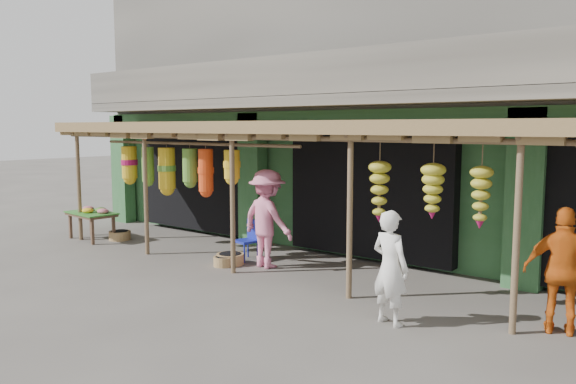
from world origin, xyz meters
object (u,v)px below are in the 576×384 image
Objects in this scene: person_front at (390,268)px; person_vendor at (564,271)px; person_shopper at (267,219)px; blue_chair at (249,237)px; flower_table at (92,214)px.

person_front is 2.21m from person_vendor.
person_shopper is at bearing -9.85° from person_front.
person_vendor is at bearing 6.37° from blue_chair.
person_shopper is at bearing 11.42° from flower_table.
flower_table is at bearing -12.01° from person_vendor.
flower_table is 4.37m from blue_chair.
person_front is at bearing 165.22° from person_shopper.
flower_table is at bearing -157.48° from blue_chair.
person_shopper reaches higher than flower_table.
person_vendor is at bearing 6.28° from flower_table.
person_vendor is 0.89× the size of person_shopper.
person_shopper is (-3.34, 1.39, 0.15)m from person_front.
blue_chair is at bearing -11.83° from person_shopper.
blue_chair is at bearing -9.36° from person_front.
person_vendor is (1.95, 1.05, 0.05)m from person_front.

